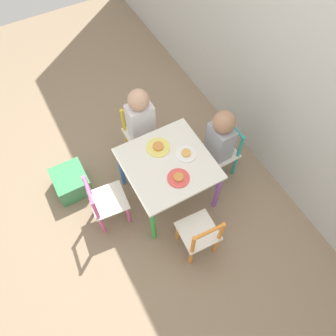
{
  "coord_description": "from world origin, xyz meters",
  "views": [
    {
      "loc": [
        1.12,
        -0.62,
        2.46
      ],
      "look_at": [
        0.0,
        0.0,
        0.41
      ],
      "focal_mm": 35.0,
      "sensor_mm": 36.0,
      "label": 1
    }
  ],
  "objects": [
    {
      "name": "ground_plane",
      "position": [
        0.0,
        0.0,
        0.0
      ],
      "size": [
        6.0,
        6.0,
        0.0
      ],
      "primitive_type": "plane",
      "color": "#8C755B"
    },
    {
      "name": "house_wall",
      "position": [
        0.0,
        0.91,
        1.3
      ],
      "size": [
        6.0,
        0.06,
        2.6
      ],
      "color": "beige",
      "rests_on": "ground_plane"
    },
    {
      "name": "kids_table",
      "position": [
        0.0,
        0.0,
        0.42
      ],
      "size": [
        0.62,
        0.62,
        0.48
      ],
      "color": "silver",
      "rests_on": "ground_plane"
    },
    {
      "name": "chair_teal",
      "position": [
        -0.01,
        0.51,
        0.25
      ],
      "size": [
        0.27,
        0.27,
        0.52
      ],
      "rotation": [
        0.0,
        0.0,
        0.02
      ],
      "color": "silver",
      "rests_on": "ground_plane"
    },
    {
      "name": "chair_yellow",
      "position": [
        -0.51,
        0.01,
        0.25
      ],
      "size": [
        0.27,
        0.27,
        0.52
      ],
      "rotation": [
        0.0,
        0.0,
        1.55
      ],
      "color": "silver",
      "rests_on": "ground_plane"
    },
    {
      "name": "chair_orange",
      "position": [
        0.51,
        -0.03,
        0.25
      ],
      "size": [
        0.27,
        0.27,
        0.52
      ],
      "rotation": [
        0.0,
        0.0,
        -1.62
      ],
      "color": "silver",
      "rests_on": "ground_plane"
    },
    {
      "name": "chair_pink",
      "position": [
        -0.05,
        -0.51,
        0.25
      ],
      "size": [
        0.28,
        0.28,
        0.52
      ],
      "rotation": [
        0.0,
        0.0,
        -3.24
      ],
      "color": "silver",
      "rests_on": "ground_plane"
    },
    {
      "name": "child_back",
      "position": [
        -0.01,
        0.45,
        0.45
      ],
      "size": [
        0.2,
        0.22,
        0.74
      ],
      "rotation": [
        0.0,
        0.0,
        0.02
      ],
      "color": "#4C608E",
      "rests_on": "ground_plane"
    },
    {
      "name": "child_left",
      "position": [
        -0.45,
        0.01,
        0.46
      ],
      "size": [
        0.22,
        0.2,
        0.78
      ],
      "rotation": [
        0.0,
        0.0,
        1.55
      ],
      "color": "#7A6B5B",
      "rests_on": "ground_plane"
    },
    {
      "name": "plate_back",
      "position": [
        0.0,
        0.15,
        0.49
      ],
      "size": [
        0.15,
        0.15,
        0.03
      ],
      "color": "white",
      "rests_on": "kids_table"
    },
    {
      "name": "plate_left",
      "position": [
        -0.15,
        0.0,
        0.49
      ],
      "size": [
        0.18,
        0.18,
        0.03
      ],
      "color": "#EADB66",
      "rests_on": "kids_table"
    },
    {
      "name": "plate_right",
      "position": [
        0.15,
        0.0,
        0.49
      ],
      "size": [
        0.16,
        0.16,
        0.03
      ],
      "color": "#E54C47",
      "rests_on": "kids_table"
    },
    {
      "name": "storage_bin",
      "position": [
        -0.44,
        -0.68,
        0.1
      ],
      "size": [
        0.29,
        0.26,
        0.19
      ],
      "color": "#3D8E56",
      "rests_on": "ground_plane"
    }
  ]
}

